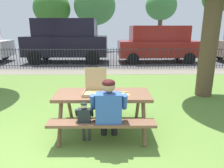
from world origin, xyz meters
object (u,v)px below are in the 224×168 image
object	(u,v)px
far_tree_midright	(161,6)
pizza_box_open	(95,89)
pizza_slice_on_table	(123,94)
parked_car_center	(158,43)
picnic_table_foreground	(103,102)
far_tree_midleft	(52,9)
parked_car_left	(66,40)
far_tree_center	(95,6)
adult_at_table	(109,109)
child_at_table	(85,118)

from	to	relation	value
far_tree_midright	pizza_box_open	bearing A→B (deg)	-107.21
pizza_slice_on_table	parked_car_center	world-z (taller)	parked_car_center
picnic_table_foreground	far_tree_midleft	bearing A→B (deg)	107.52
pizza_box_open	far_tree_midright	distance (m)	17.06
parked_car_left	picnic_table_foreground	bearing A→B (deg)	-74.32
pizza_slice_on_table	far_tree_center	distance (m)	16.47
adult_at_table	far_tree_midright	distance (m)	17.50
picnic_table_foreground	child_at_table	bearing A→B (deg)	-118.33
parked_car_center	far_tree_center	size ratio (longest dim) A/B	0.84
child_at_table	far_tree_center	xyz separation A→B (m)	(-0.90, 16.58, 3.34)
parked_car_left	far_tree_center	xyz separation A→B (m)	(1.17, 7.64, 2.53)
adult_at_table	child_at_table	world-z (taller)	adult_at_table
picnic_table_foreground	parked_car_center	world-z (taller)	parked_car_center
picnic_table_foreground	child_at_table	distance (m)	0.61
parked_car_left	far_tree_midright	size ratio (longest dim) A/B	0.92
parked_car_center	far_tree_midright	distance (m)	8.32
adult_at_table	parked_car_left	world-z (taller)	parked_car_left
picnic_table_foreground	child_at_table	world-z (taller)	child_at_table
adult_at_table	child_at_table	bearing A→B (deg)	-175.85
picnic_table_foreground	parked_car_left	world-z (taller)	parked_car_left
parked_car_left	far_tree_center	size ratio (longest dim) A/B	0.85
far_tree_center	far_tree_midright	bearing A→B (deg)	0.00
parked_car_left	far_tree_midright	bearing A→B (deg)	46.72
pizza_box_open	parked_car_center	size ratio (longest dim) A/B	0.10
far_tree_center	far_tree_midleft	bearing A→B (deg)	180.00
pizza_box_open	far_tree_center	xyz separation A→B (m)	(-1.05, 16.05, 2.98)
parked_car_center	child_at_table	bearing A→B (deg)	-109.97
pizza_box_open	pizza_slice_on_table	xyz separation A→B (m)	(0.54, -0.06, -0.08)
parked_car_center	far_tree_center	world-z (taller)	far_tree_center
parked_car_left	far_tree_midleft	world-z (taller)	far_tree_midleft
parked_car_left	far_tree_midleft	bearing A→B (deg)	109.51
pizza_slice_on_table	far_tree_center	size ratio (longest dim) A/B	0.05
pizza_slice_on_table	adult_at_table	bearing A→B (deg)	-121.78
parked_car_left	far_tree_midright	xyz separation A→B (m)	(7.19, 7.64, 2.52)
child_at_table	parked_car_left	size ratio (longest dim) A/B	0.17
pizza_box_open	far_tree_midright	bearing A→B (deg)	72.79
pizza_slice_on_table	pizza_box_open	bearing A→B (deg)	173.78
parked_car_center	far_tree_midleft	size ratio (longest dim) A/B	0.91
picnic_table_foreground	pizza_slice_on_table	world-z (taller)	pizza_slice_on_table
far_tree_midleft	far_tree_midright	bearing A→B (deg)	0.00
pizza_box_open	far_tree_midright	size ratio (longest dim) A/B	0.09
child_at_table	parked_car_left	xyz separation A→B (m)	(-2.08, 8.95, 0.81)
parked_car_center	far_tree_midright	bearing A→B (deg)	76.28
far_tree_midleft	far_tree_center	size ratio (longest dim) A/B	0.92
adult_at_table	parked_car_center	world-z (taller)	parked_car_center
pizza_slice_on_table	far_tree_midright	xyz separation A→B (m)	(4.44, 16.11, 3.05)
pizza_box_open	parked_car_left	xyz separation A→B (m)	(-2.22, 8.42, 0.45)
far_tree_midleft	far_tree_center	world-z (taller)	far_tree_center
child_at_table	far_tree_midleft	distance (m)	17.53
picnic_table_foreground	adult_at_table	bearing A→B (deg)	-76.76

